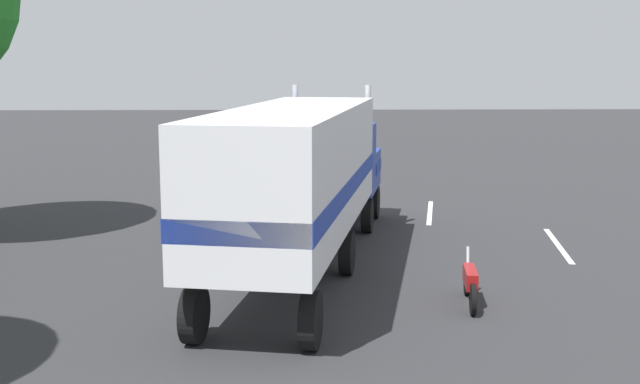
{
  "coord_description": "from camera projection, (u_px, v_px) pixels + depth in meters",
  "views": [
    {
      "loc": [
        -26.31,
        1.11,
        5.2
      ],
      "look_at": [
        -4.47,
        0.47,
        1.6
      ],
      "focal_mm": 44.71,
      "sensor_mm": 36.0,
      "label": 1
    }
  ],
  "objects": [
    {
      "name": "motorcycle",
      "position": [
        470.0,
        283.0,
        17.15
      ],
      "size": [
        2.11,
        0.37,
        1.12
      ],
      "color": "black",
      "rests_on": "ground_plane"
    },
    {
      "name": "lane_stripe_near",
      "position": [
        430.0,
        212.0,
        27.64
      ],
      "size": [
        4.36,
        0.95,
        0.01
      ],
      "primitive_type": "cube",
      "rotation": [
        0.0,
        0.0,
        -0.18
      ],
      "color": "silver",
      "rests_on": "ground_plane"
    },
    {
      "name": "lane_stripe_mid",
      "position": [
        558.0,
        245.0,
        22.74
      ],
      "size": [
        4.37,
        0.83,
        0.01
      ],
      "primitive_type": "cube",
      "rotation": [
        0.0,
        0.0,
        -0.15
      ],
      "color": "silver",
      "rests_on": "ground_plane"
    },
    {
      "name": "semi_truck",
      "position": [
        303.0,
        171.0,
        19.52
      ],
      "size": [
        14.37,
        5.19,
        4.5
      ],
      "color": "#193399",
      "rests_on": "ground_plane"
    },
    {
      "name": "person_bystander",
      "position": [
        212.0,
        212.0,
        22.93
      ],
      "size": [
        0.35,
        0.47,
        1.63
      ],
      "color": "black",
      "rests_on": "ground_plane"
    },
    {
      "name": "ground_plane",
      "position": [
        330.0,
        217.0,
        26.83
      ],
      "size": [
        120.0,
        120.0,
        0.0
      ],
      "primitive_type": "plane",
      "color": "#2D2D30"
    }
  ]
}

